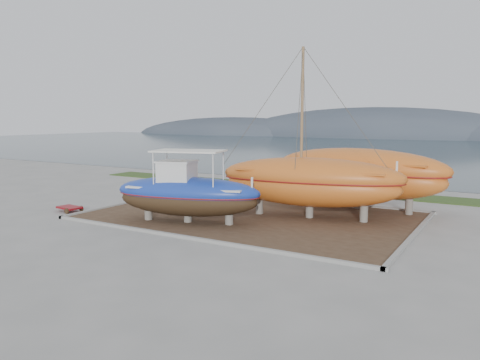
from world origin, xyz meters
The scene contains 11 objects.
ground centered at (0.00, 0.00, 0.00)m, with size 140.00×140.00×0.00m, color gray.
dirt_patch centered at (0.00, 4.00, 0.03)m, with size 18.00×12.00×0.06m, color #422D1E.
curb_frame centered at (0.00, 4.00, 0.07)m, with size 18.60×12.60×0.15m, color gray, non-canonical shape.
grass_strip centered at (0.00, 15.50, 0.04)m, with size 44.00×3.00×0.08m, color #284219.
sea centered at (0.00, 70.00, 0.00)m, with size 260.00×100.00×0.04m, color #1A2E35, non-canonical shape.
mountain_ridge centered at (0.00, 125.00, 0.00)m, with size 200.00×36.00×20.00m, color #333D49, non-canonical shape.
blue_caique centered at (-2.16, 0.69, 2.03)m, with size 8.19×2.56×3.94m, color #1A39A4, non-canonical shape.
white_dinghy centered at (-5.31, 5.14, 0.66)m, with size 3.97×1.49×1.19m, color silver, non-canonical shape.
orange_sailboat centered at (3.16, 5.16, 4.85)m, with size 10.52×3.10×9.57m, color #C55F1E, non-canonical shape.
orange_bare_hull centered at (4.66, 9.32, 1.90)m, with size 11.26×3.38×3.69m, color #C55F1E, non-canonical shape.
red_trailer centered at (-10.35, -0.49, 0.16)m, with size 2.23×1.12×0.32m, color maroon, non-canonical shape.
Camera 1 is at (13.10, -19.51, 5.73)m, focal length 35.00 mm.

